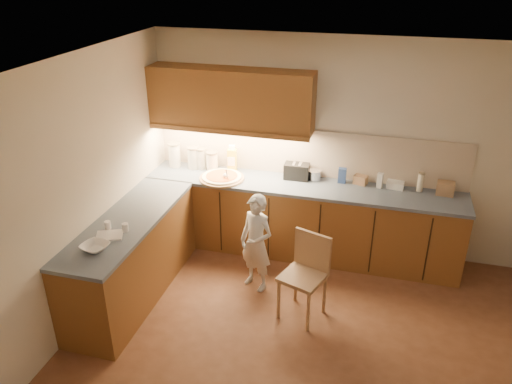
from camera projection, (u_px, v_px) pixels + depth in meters
room at (313, 190)px, 3.97m from camera, size 4.54×4.50×2.62m
l_counter at (247, 231)px, 5.81m from camera, size 3.77×2.62×0.92m
backsplash at (307, 153)px, 5.99m from camera, size 3.75×0.02×0.58m
upper_cabinets at (231, 99)px, 5.79m from camera, size 1.95×0.36×0.73m
pizza_on_board at (222, 177)px, 5.99m from camera, size 0.54×0.54×0.22m
child at (256, 243)px, 5.37m from camera, size 0.48×0.41×1.12m
wooden_chair at (306, 270)px, 5.00m from camera, size 0.51×0.51×0.89m
mixing_bowl at (95, 247)px, 4.57m from camera, size 0.29×0.29×0.06m
canister_a at (174, 155)px, 6.30m from camera, size 0.16×0.16×0.31m
canister_b at (194, 157)px, 6.26m from camera, size 0.16×0.16×0.28m
canister_c at (201, 158)px, 6.25m from camera, size 0.14×0.14×0.27m
canister_d at (212, 161)px, 6.20m from camera, size 0.15×0.15×0.25m
oil_jug at (232, 159)px, 6.16m from camera, size 0.13×0.10×0.34m
toaster at (297, 171)px, 5.98m from camera, size 0.30×0.18×0.20m
steel_pot at (315, 175)px, 5.97m from camera, size 0.16×0.16×0.12m
blue_box at (342, 175)px, 5.88m from camera, size 0.09×0.06×0.18m
card_box_a at (361, 180)px, 5.86m from camera, size 0.18×0.15×0.11m
white_bottle at (380, 180)px, 5.75m from camera, size 0.07×0.07×0.18m
flat_pack at (395, 185)px, 5.77m from camera, size 0.21×0.16×0.08m
tall_jar at (420, 182)px, 5.66m from camera, size 0.07×0.07×0.23m
card_box_b at (445, 188)px, 5.60m from camera, size 0.20×0.16×0.15m
dough_cloth at (109, 236)px, 4.80m from camera, size 0.30×0.28×0.02m
spice_jar_a at (108, 225)px, 4.92m from camera, size 0.08×0.08×0.08m
spice_jar_b at (125, 227)px, 4.87m from camera, size 0.08×0.08×0.08m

